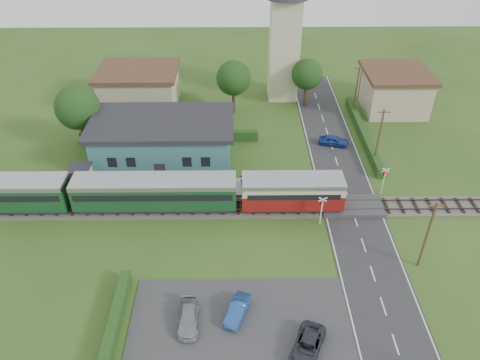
{
  "coord_description": "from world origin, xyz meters",
  "views": [
    {
      "loc": [
        -1.72,
        -34.81,
        30.11
      ],
      "look_at": [
        -1.34,
        4.0,
        2.15
      ],
      "focal_mm": 35.0,
      "sensor_mm": 36.0,
      "label": 1
    }
  ],
  "objects_px": {
    "church_tower": "(285,26)",
    "car_park_blue": "(237,310)",
    "crossing_signal_near": "(322,207)",
    "crossing_signal_far": "(384,177)",
    "station_building": "(163,141)",
    "train": "(123,192)",
    "car_park_silver": "(188,318)",
    "equipment_hut": "(81,177)",
    "car_on_road": "(334,140)",
    "car_park_dark": "(308,346)",
    "house_east": "(394,90)",
    "pedestrian_far": "(95,185)",
    "house_west": "(139,88)",
    "pedestrian_near": "(243,179)"
  },
  "relations": [
    {
      "from": "equipment_hut",
      "to": "station_building",
      "type": "relative_size",
      "value": 0.16
    },
    {
      "from": "crossing_signal_far",
      "to": "pedestrian_near",
      "type": "relative_size",
      "value": 1.97
    },
    {
      "from": "house_west",
      "to": "pedestrian_near",
      "type": "relative_size",
      "value": 6.49
    },
    {
      "from": "crossing_signal_far",
      "to": "equipment_hut",
      "type": "bearing_deg",
      "value": 178.54
    },
    {
      "from": "crossing_signal_far",
      "to": "car_park_blue",
      "type": "xyz_separation_m",
      "value": [
        -15.3,
        -15.63,
        -1.5
      ]
    },
    {
      "from": "station_building",
      "to": "pedestrian_near",
      "type": "bearing_deg",
      "value": -31.59
    },
    {
      "from": "crossing_signal_near",
      "to": "station_building",
      "type": "bearing_deg",
      "value": 145.19
    },
    {
      "from": "car_park_blue",
      "to": "pedestrian_far",
      "type": "bearing_deg",
      "value": 153.63
    },
    {
      "from": "train",
      "to": "car_park_blue",
      "type": "height_order",
      "value": "train"
    },
    {
      "from": "car_park_blue",
      "to": "car_park_dark",
      "type": "bearing_deg",
      "value": -12.46
    },
    {
      "from": "crossing_signal_far",
      "to": "car_park_dark",
      "type": "relative_size",
      "value": 0.79
    },
    {
      "from": "train",
      "to": "church_tower",
      "type": "height_order",
      "value": "church_tower"
    },
    {
      "from": "church_tower",
      "to": "car_park_silver",
      "type": "bearing_deg",
      "value": -104.65
    },
    {
      "from": "equipment_hut",
      "to": "train",
      "type": "relative_size",
      "value": 0.06
    },
    {
      "from": "house_west",
      "to": "house_east",
      "type": "xyz_separation_m",
      "value": [
        35.0,
        -1.0,
        0.0
      ]
    },
    {
      "from": "house_east",
      "to": "pedestrian_far",
      "type": "xyz_separation_m",
      "value": [
        -36.45,
        -19.55,
        -1.57
      ]
    },
    {
      "from": "house_west",
      "to": "car_park_silver",
      "type": "height_order",
      "value": "house_west"
    },
    {
      "from": "equipment_hut",
      "to": "train",
      "type": "bearing_deg",
      "value": -32.31
    },
    {
      "from": "house_east",
      "to": "house_west",
      "type": "bearing_deg",
      "value": 178.36
    },
    {
      "from": "station_building",
      "to": "train",
      "type": "xyz_separation_m",
      "value": [
        -2.94,
        -8.99,
        -0.52
      ]
    },
    {
      "from": "car_park_silver",
      "to": "car_park_dark",
      "type": "distance_m",
      "value": 9.17
    },
    {
      "from": "car_on_road",
      "to": "car_park_blue",
      "type": "distance_m",
      "value": 28.12
    },
    {
      "from": "train",
      "to": "church_tower",
      "type": "bearing_deg",
      "value": 55.39
    },
    {
      "from": "pedestrian_far",
      "to": "station_building",
      "type": "bearing_deg",
      "value": -24.65
    },
    {
      "from": "station_building",
      "to": "crossing_signal_far",
      "type": "bearing_deg",
      "value": -15.63
    },
    {
      "from": "equipment_hut",
      "to": "church_tower",
      "type": "distance_m",
      "value": 33.48
    },
    {
      "from": "train",
      "to": "station_building",
      "type": "bearing_deg",
      "value": 71.9
    },
    {
      "from": "equipment_hut",
      "to": "pedestrian_far",
      "type": "xyz_separation_m",
      "value": [
        1.55,
        -0.75,
        -0.52
      ]
    },
    {
      "from": "car_park_silver",
      "to": "house_west",
      "type": "bearing_deg",
      "value": 103.28
    },
    {
      "from": "house_west",
      "to": "house_east",
      "type": "distance_m",
      "value": 35.01
    },
    {
      "from": "station_building",
      "to": "car_park_dark",
      "type": "height_order",
      "value": "station_building"
    },
    {
      "from": "crossing_signal_near",
      "to": "car_park_dark",
      "type": "distance_m",
      "value": 14.49
    },
    {
      "from": "church_tower",
      "to": "crossing_signal_far",
      "type": "height_order",
      "value": "church_tower"
    },
    {
      "from": "church_tower",
      "to": "house_west",
      "type": "height_order",
      "value": "church_tower"
    },
    {
      "from": "car_park_silver",
      "to": "church_tower",
      "type": "bearing_deg",
      "value": 74.13
    },
    {
      "from": "crossing_signal_near",
      "to": "crossing_signal_far",
      "type": "bearing_deg",
      "value": 33.69
    },
    {
      "from": "house_west",
      "to": "car_park_silver",
      "type": "bearing_deg",
      "value": -75.5
    },
    {
      "from": "station_building",
      "to": "church_tower",
      "type": "distance_m",
      "value": 23.89
    },
    {
      "from": "station_building",
      "to": "car_park_dark",
      "type": "distance_m",
      "value": 28.86
    },
    {
      "from": "car_park_dark",
      "to": "house_west",
      "type": "bearing_deg",
      "value": 137.84
    },
    {
      "from": "church_tower",
      "to": "house_west",
      "type": "relative_size",
      "value": 1.63
    },
    {
      "from": "house_east",
      "to": "car_on_road",
      "type": "xyz_separation_m",
      "value": [
        -9.79,
        -9.76,
        -2.13
      ]
    },
    {
      "from": "train",
      "to": "crossing_signal_near",
      "type": "height_order",
      "value": "train"
    },
    {
      "from": "car_park_blue",
      "to": "car_park_dark",
      "type": "height_order",
      "value": "car_park_dark"
    },
    {
      "from": "equipment_hut",
      "to": "house_west",
      "type": "relative_size",
      "value": 0.24
    },
    {
      "from": "crossing_signal_near",
      "to": "car_on_road",
      "type": "xyz_separation_m",
      "value": [
        3.81,
        14.65,
        -1.47
      ]
    },
    {
      "from": "church_tower",
      "to": "house_west",
      "type": "xyz_separation_m",
      "value": [
        -20.0,
        -3.0,
        -7.43
      ]
    },
    {
      "from": "train",
      "to": "car_park_blue",
      "type": "bearing_deg",
      "value": -49.65
    },
    {
      "from": "church_tower",
      "to": "car_park_blue",
      "type": "height_order",
      "value": "church_tower"
    },
    {
      "from": "church_tower",
      "to": "car_park_dark",
      "type": "relative_size",
      "value": 4.24
    }
  ]
}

